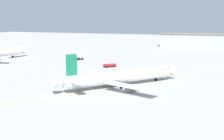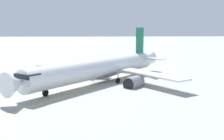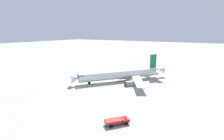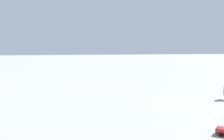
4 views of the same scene
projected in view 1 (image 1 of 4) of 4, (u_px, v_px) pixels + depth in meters
The scene contains 9 objects.
ground_plane at pixel (132, 90), 83.88m from camera, with size 600.00×600.00×0.00m, color #9E9E99.
airliner_main at pixel (119, 78), 88.26m from camera, with size 29.96×35.44×11.27m.
fuel_tanker_truck at pixel (76, 57), 144.25m from camera, with size 5.07×8.85×2.87m.
ops_pickup_truck at pixel (110, 65), 123.64m from camera, with size 5.03×5.50×1.41m.
terminal_shed at pixel (199, 40), 210.73m from camera, with size 57.40×21.54×10.01m.
taxiway_centreline at pixel (110, 87), 87.54m from camera, with size 71.57×118.81×0.01m.
safety_cone_near at pixel (50, 68), 120.41m from camera, with size 0.36×0.36×0.55m.
safety_cone_mid at pixel (47, 67), 122.66m from camera, with size 0.36×0.36×0.55m.
safety_cone_far at pixel (40, 65), 127.28m from camera, with size 0.36×0.36×0.55m.
Camera 1 is at (-24.34, 78.10, 20.26)m, focal length 46.48 mm.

